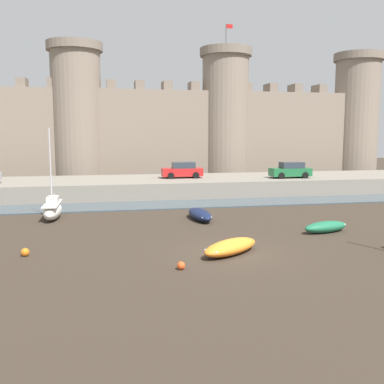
# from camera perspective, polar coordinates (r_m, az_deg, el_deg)

# --- Properties ---
(ground_plane) EXTENTS (160.00, 160.00, 0.00)m
(ground_plane) POSITION_cam_1_polar(r_m,az_deg,el_deg) (23.44, 5.15, -7.73)
(ground_plane) COLOR #382D23
(water_channel) EXTENTS (80.00, 4.50, 0.10)m
(water_channel) POSITION_cam_1_polar(r_m,az_deg,el_deg) (38.70, -1.61, -1.58)
(water_channel) COLOR #3D4C56
(water_channel) RESTS_ON ground
(quay_road) EXTENTS (67.67, 10.00, 1.61)m
(quay_road) POSITION_cam_1_polar(r_m,az_deg,el_deg) (45.69, -3.16, 0.75)
(quay_road) COLOR gray
(quay_road) RESTS_ON ground
(castle) EXTENTS (62.24, 6.57, 19.78)m
(castle) POSITION_cam_1_polar(r_m,az_deg,el_deg) (56.87, -4.91, 8.65)
(castle) COLOR gray
(castle) RESTS_ON ground
(rowboat_midflat_left) EXTENTS (1.56, 4.05, 0.77)m
(rowboat_midflat_left) POSITION_cam_1_polar(r_m,az_deg,el_deg) (32.05, 1.02, -2.84)
(rowboat_midflat_left) COLOR #141E3D
(rowboat_midflat_left) RESTS_ON ground
(rowboat_foreground_left) EXTENTS (3.93, 3.40, 0.73)m
(rowboat_foreground_left) POSITION_cam_1_polar(r_m,az_deg,el_deg) (23.16, 4.93, -6.93)
(rowboat_foreground_left) COLOR orange
(rowboat_foreground_left) RESTS_ON ground
(sailboat_near_channel_right) EXTENTS (1.29, 4.56, 6.51)m
(sailboat_near_channel_right) POSITION_cam_1_polar(r_m,az_deg,el_deg) (34.05, -17.28, -2.12)
(sailboat_near_channel_right) COLOR silver
(sailboat_near_channel_right) RESTS_ON ground
(rowboat_foreground_right) EXTENTS (3.35, 1.79, 0.71)m
(rowboat_foreground_right) POSITION_cam_1_polar(r_m,az_deg,el_deg) (29.20, 16.63, -4.23)
(rowboat_foreground_right) COLOR #1E6B47
(rowboat_foreground_right) RESTS_ON ground
(mooring_buoy_near_channel) EXTENTS (0.42, 0.42, 0.42)m
(mooring_buoy_near_channel) POSITION_cam_1_polar(r_m,az_deg,el_deg) (24.20, -20.43, -7.18)
(mooring_buoy_near_channel) COLOR orange
(mooring_buoy_near_channel) RESTS_ON ground
(mooring_buoy_near_shore) EXTENTS (0.38, 0.38, 0.38)m
(mooring_buoy_near_shore) POSITION_cam_1_polar(r_m,az_deg,el_deg) (20.57, -1.40, -9.32)
(mooring_buoy_near_shore) COLOR #E04C1E
(mooring_buoy_near_shore) RESTS_ON ground
(car_quay_east) EXTENTS (4.12, 1.92, 1.62)m
(car_quay_east) POSITION_cam_1_polar(r_m,az_deg,el_deg) (45.88, -1.23, 2.78)
(car_quay_east) COLOR red
(car_quay_east) RESTS_ON quay_road
(car_quay_centre_west) EXTENTS (4.12, 1.92, 1.62)m
(car_quay_centre_west) POSITION_cam_1_polar(r_m,az_deg,el_deg) (46.99, 12.41, 2.71)
(car_quay_centre_west) COLOR #1E6638
(car_quay_centre_west) RESTS_ON quay_road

